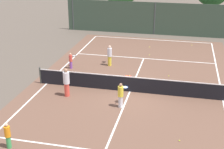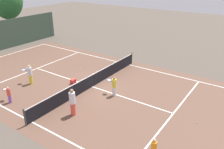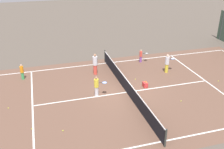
{
  "view_description": "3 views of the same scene",
  "coord_description": "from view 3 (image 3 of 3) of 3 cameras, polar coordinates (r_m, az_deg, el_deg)",
  "views": [
    {
      "loc": [
        2.95,
        -17.91,
        8.44
      ],
      "look_at": [
        -0.97,
        -0.69,
        1.32
      ],
      "focal_mm": 51.99,
      "sensor_mm": 36.0,
      "label": 1
    },
    {
      "loc": [
        -11.97,
        -10.09,
        7.94
      ],
      "look_at": [
        1.15,
        -1.03,
        0.85
      ],
      "focal_mm": 36.96,
      "sensor_mm": 36.0,
      "label": 2
    },
    {
      "loc": [
        15.16,
        -5.51,
        9.03
      ],
      "look_at": [
        -0.78,
        -0.84,
        1.15
      ],
      "focal_mm": 41.94,
      "sensor_mm": 36.0,
      "label": 3
    }
  ],
  "objects": [
    {
      "name": "player_1",
      "position": [
        17.74,
        -3.36,
        -2.49
      ],
      "size": [
        0.51,
        0.89,
        1.44
      ],
      "color": "silver",
      "rests_on": "ground_plane"
    },
    {
      "name": "ball_crate",
      "position": [
        19.25,
        7.24,
        -2.2
      ],
      "size": [
        0.41,
        0.3,
        0.43
      ],
      "color": "red",
      "rests_on": "ground_plane"
    },
    {
      "name": "tennis_ball_4",
      "position": [
        17.9,
        -21.67,
        -6.8
      ],
      "size": [
        0.07,
        0.07,
        0.07
      ],
      "primitive_type": "sphere",
      "color": "#CCE533",
      "rests_on": "ground_plane"
    },
    {
      "name": "tennis_ball_6",
      "position": [
        17.97,
        14.81,
        -5.6
      ],
      "size": [
        0.07,
        0.07,
        0.07
      ],
      "primitive_type": "sphere",
      "color": "#CCE533",
      "rests_on": "ground_plane"
    },
    {
      "name": "player_0",
      "position": [
        23.37,
        6.37,
        4.11
      ],
      "size": [
        0.41,
        0.83,
        1.17
      ],
      "color": "purple",
      "rests_on": "ground_plane"
    },
    {
      "name": "tennis_ball_7",
      "position": [
        15.35,
        10.16,
        -10.96
      ],
      "size": [
        0.07,
        0.07,
        0.07
      ],
      "primitive_type": "sphere",
      "color": "#CCE533",
      "rests_on": "ground_plane"
    },
    {
      "name": "tennis_net",
      "position": [
        18.24,
        3.23,
        -2.5
      ],
      "size": [
        11.9,
        0.1,
        1.1
      ],
      "color": "#333833",
      "rests_on": "ground_plane"
    },
    {
      "name": "tennis_ball_3",
      "position": [
        21.55,
        22.16,
        -1.31
      ],
      "size": [
        0.07,
        0.07,
        0.07
      ],
      "primitive_type": "sphere",
      "color": "#CCE533",
      "rests_on": "ground_plane"
    },
    {
      "name": "player_2",
      "position": [
        21.61,
        11.93,
        2.44
      ],
      "size": [
        0.5,
        0.92,
        1.56
      ],
      "color": "yellow",
      "rests_on": "ground_plane"
    },
    {
      "name": "ground_plane",
      "position": [
        18.49,
        3.19,
        -3.9
      ],
      "size": [
        80.0,
        80.0,
        0.0
      ],
      "primitive_type": "plane",
      "color": "brown"
    },
    {
      "name": "court_surface",
      "position": [
        18.49,
        3.19,
        -3.89
      ],
      "size": [
        13.0,
        25.0,
        0.01
      ],
      "color": "brown",
      "rests_on": "ground_plane"
    },
    {
      "name": "player_4",
      "position": [
        20.82,
        -3.69,
        2.32
      ],
      "size": [
        0.37,
        0.37,
        1.75
      ],
      "color": "#E54C3F",
      "rests_on": "ground_plane"
    },
    {
      "name": "tennis_ball_0",
      "position": [
        15.56,
        -17.04,
        -11.25
      ],
      "size": [
        0.07,
        0.07,
        0.07
      ],
      "primitive_type": "sphere",
      "color": "#CCE533",
      "rests_on": "ground_plane"
    },
    {
      "name": "tennis_ball_2",
      "position": [
        20.31,
        5.12,
        -1.02
      ],
      "size": [
        0.07,
        0.07,
        0.07
      ],
      "primitive_type": "sphere",
      "color": "#CCE533",
      "rests_on": "ground_plane"
    },
    {
      "name": "player_3",
      "position": [
        21.19,
        -19.03,
        0.57
      ],
      "size": [
        0.27,
        0.27,
        1.24
      ],
      "color": "#3FA559",
      "rests_on": "ground_plane"
    },
    {
      "name": "tennis_ball_5",
      "position": [
        15.02,
        -10.65,
        -11.94
      ],
      "size": [
        0.07,
        0.07,
        0.07
      ],
      "primitive_type": "sphere",
      "color": "#CCE533",
      "rests_on": "ground_plane"
    }
  ]
}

